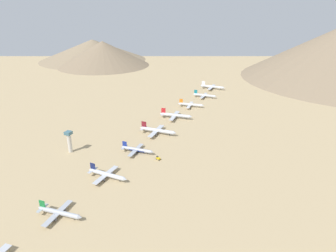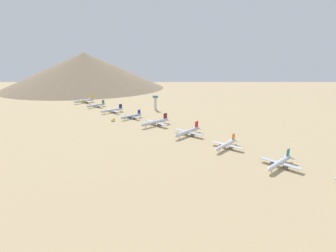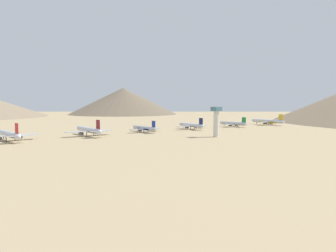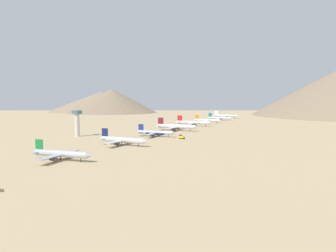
# 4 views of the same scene
# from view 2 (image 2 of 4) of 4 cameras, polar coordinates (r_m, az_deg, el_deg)

# --- Properties ---
(ground_plane) EXTENTS (2977.36, 2977.36, 0.00)m
(ground_plane) POSITION_cam_2_polar(r_m,az_deg,el_deg) (374.43, -2.89, -0.07)
(ground_plane) COLOR tan
(parked_jet_0) EXTENTS (51.24, 41.66, 14.77)m
(parked_jet_0) POSITION_cam_2_polar(r_m,az_deg,el_deg) (587.56, -17.69, 5.27)
(parked_jet_0) COLOR silver
(parked_jet_0) RESTS_ON ground
(parked_jet_1) EXTENTS (43.09, 35.02, 12.42)m
(parked_jet_1) POSITION_cam_2_polar(r_m,az_deg,el_deg) (530.57, -15.29, 4.39)
(parked_jet_1) COLOR #B2B7C1
(parked_jet_1) RESTS_ON ground
(parked_jet_2) EXTENTS (46.29, 37.61, 13.35)m
(parked_jet_2) POSITION_cam_2_polar(r_m,az_deg,el_deg) (473.03, -12.03, 3.38)
(parked_jet_2) COLOR silver
(parked_jet_2) RESTS_ON ground
(parked_jet_3) EXTENTS (42.60, 34.55, 12.30)m
(parked_jet_3) POSITION_cam_2_polar(r_m,az_deg,el_deg) (422.20, -7.93, 2.12)
(parked_jet_3) COLOR #B2B7C1
(parked_jet_3) RESTS_ON ground
(parked_jet_4) EXTENTS (53.49, 43.33, 15.46)m
(parked_jet_4) POSITION_cam_2_polar(r_m,az_deg,el_deg) (376.46, -2.74, 0.84)
(parked_jet_4) COLOR silver
(parked_jet_4) RESTS_ON ground
(parked_jet_5) EXTENTS (52.05, 42.39, 15.00)m
(parked_jet_5) POSITION_cam_2_polar(r_m,az_deg,el_deg) (330.61, 4.33, -1.24)
(parked_jet_5) COLOR silver
(parked_jet_5) RESTS_ON ground
(parked_jet_6) EXTENTS (45.27, 36.88, 13.05)m
(parked_jet_6) POSITION_cam_2_polar(r_m,az_deg,el_deg) (291.49, 12.53, -3.96)
(parked_jet_6) COLOR silver
(parked_jet_6) RESTS_ON ground
(parked_jet_7) EXTENTS (46.26, 37.46, 13.38)m
(parked_jet_7) POSITION_cam_2_polar(r_m,az_deg,el_deg) (258.22, 23.11, -7.35)
(parked_jet_7) COLOR silver
(parked_jet_7) RESTS_ON ground
(service_truck) EXTENTS (5.69, 4.48, 3.90)m
(service_truck) POSITION_cam_2_polar(r_m,az_deg,el_deg) (411.35, -11.84, 1.31)
(service_truck) COLOR yellow
(service_truck) RESTS_ON ground
(control_tower) EXTENTS (7.20, 7.20, 26.40)m
(control_tower) POSITION_cam_2_polar(r_m,az_deg,el_deg) (486.10, -2.76, 5.24)
(control_tower) COLOR beige
(control_tower) RESTS_ON ground
(desert_hill_3) EXTENTS (483.21, 483.21, 107.20)m
(desert_hill_3) POSITION_cam_2_polar(r_m,az_deg,el_deg) (860.48, -17.64, 11.44)
(desert_hill_3) COLOR #847056
(desert_hill_3) RESTS_ON ground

